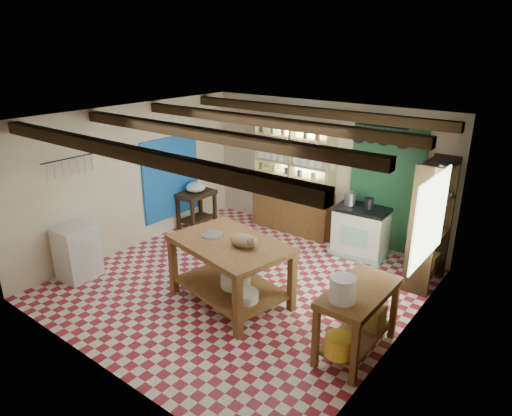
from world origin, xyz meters
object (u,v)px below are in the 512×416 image
Objects in this scene: stove at (361,231)px; right_counter at (357,321)px; work_table at (230,272)px; white_cabinet at (77,252)px; cat at (244,241)px; prep_table at (197,209)px.

stove is 2.82m from right_counter.
stove is (0.81, 2.61, -0.03)m from work_table.
work_table is 1.38× the size of right_counter.
cat is at bearing 15.93° from white_cabinet.
work_table is 1.98m from right_counter.
white_cabinet is at bearing -167.16° from right_counter.
work_table reaches higher than stove.
white_cabinet is at bearing -147.72° from work_table.
cat reaches higher than white_cabinet.
white_cabinet is at bearing -136.32° from stove.
stove reaches higher than white_cabinet.
right_counter is at bearing -21.35° from prep_table.
white_cabinet is 2.90m from cat.
prep_table is 0.62× the size of right_counter.
work_table is 2.97m from prep_table.
prep_table is at bearing 155.02° from work_table.
work_table reaches higher than prep_table.
cat is (0.25, 0.00, 0.56)m from work_table.
cat reaches higher than stove.
cat is at bearing -33.37° from prep_table.
work_table reaches higher than right_counter.
work_table is at bearing -36.09° from prep_table.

